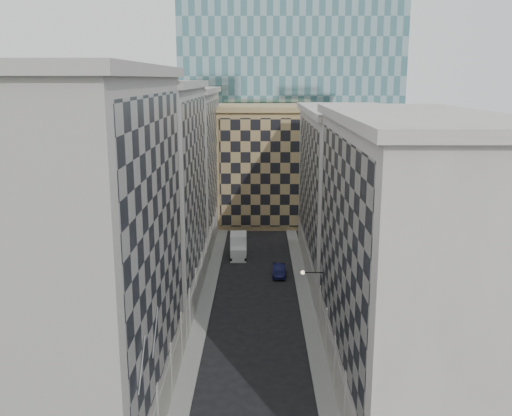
{
  "coord_description": "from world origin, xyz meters",
  "views": [
    {
      "loc": [
        0.36,
        -23.74,
        22.88
      ],
      "look_at": [
        0.13,
        15.08,
        14.06
      ],
      "focal_mm": 40.0,
      "sensor_mm": 36.0,
      "label": 1
    }
  ],
  "objects": [
    {
      "name": "sidewalk_west",
      "position": [
        -5.25,
        30.0,
        0.07
      ],
      "size": [
        1.5,
        100.0,
        0.15
      ],
      "primitive_type": "cube",
      "color": "gray",
      "rests_on": "ground"
    },
    {
      "name": "sidewalk_east",
      "position": [
        5.25,
        30.0,
        0.07
      ],
      "size": [
        1.5,
        100.0,
        0.15
      ],
      "primitive_type": "cube",
      "color": "gray",
      "rests_on": "ground"
    },
    {
      "name": "bldg_left_a",
      "position": [
        -10.88,
        11.0,
        11.82
      ],
      "size": [
        10.8,
        22.8,
        23.7
      ],
      "color": "#A29E92",
      "rests_on": "ground"
    },
    {
      "name": "bldg_left_b",
      "position": [
        -10.88,
        33.0,
        11.32
      ],
      "size": [
        10.8,
        22.8,
        22.7
      ],
      "color": "#9B9890",
      "rests_on": "ground"
    },
    {
      "name": "bldg_left_c",
      "position": [
        -10.88,
        55.0,
        10.83
      ],
      "size": [
        10.8,
        22.8,
        21.7
      ],
      "color": "#A29E92",
      "rests_on": "ground"
    },
    {
      "name": "bldg_right_a",
      "position": [
        10.88,
        15.0,
        10.32
      ],
      "size": [
        10.8,
        26.8,
        20.7
      ],
      "color": "#AEA8A0",
      "rests_on": "ground"
    },
    {
      "name": "bldg_right_b",
      "position": [
        10.89,
        42.0,
        9.85
      ],
      "size": [
        10.8,
        28.8,
        19.7
      ],
      "color": "#AEA8A0",
      "rests_on": "ground"
    },
    {
      "name": "tan_block",
      "position": [
        2.0,
        67.9,
        9.44
      ],
      "size": [
        16.8,
        14.8,
        18.8
      ],
      "color": "tan",
      "rests_on": "ground"
    },
    {
      "name": "church_tower",
      "position": [
        0.0,
        82.0,
        26.95
      ],
      "size": [
        7.2,
        7.2,
        51.5
      ],
      "color": "#2E2924",
      "rests_on": "ground"
    },
    {
      "name": "flagpoles_left",
      "position": [
        -5.9,
        6.0,
        8.0
      ],
      "size": [
        0.1,
        6.33,
        2.33
      ],
      "color": "gray",
      "rests_on": "ground"
    },
    {
      "name": "bracket_lamp",
      "position": [
        4.38,
        24.0,
        6.2
      ],
      "size": [
        1.98,
        0.36,
        0.36
      ],
      "color": "black",
      "rests_on": "ground"
    },
    {
      "name": "box_truck",
      "position": [
        -2.39,
        48.23,
        1.25
      ],
      "size": [
        2.29,
        5.31,
        2.88
      ],
      "rotation": [
        0.0,
        0.0,
        0.03
      ],
      "color": "silver",
      "rests_on": "ground"
    },
    {
      "name": "dark_car",
      "position": [
        2.7,
        40.63,
        0.7
      ],
      "size": [
        1.6,
        4.3,
        1.4
      ],
      "primitive_type": "imported",
      "rotation": [
        0.0,
        0.0,
        -0.03
      ],
      "color": "#0F1138",
      "rests_on": "ground"
    }
  ]
}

